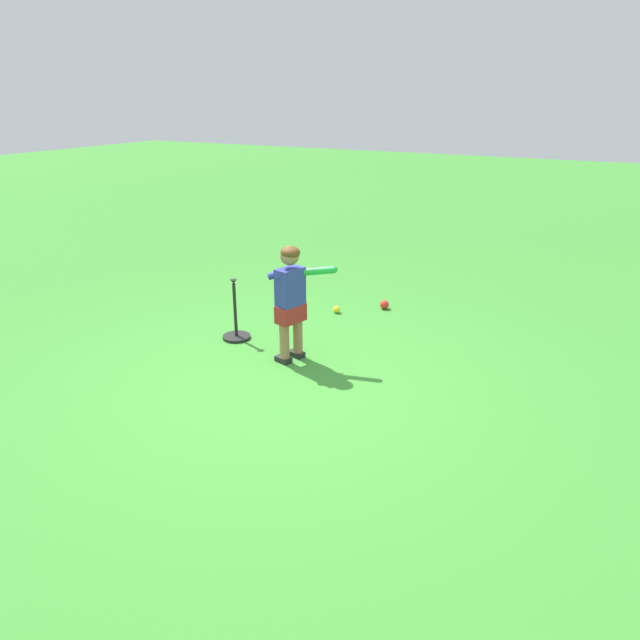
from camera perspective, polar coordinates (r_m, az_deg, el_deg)
ground_plane at (r=5.09m, az=-3.99°, el=-5.97°), size 40.00×40.00×0.00m
child_batter at (r=5.25m, az=-2.81°, el=2.62°), size 0.37×0.62×1.08m
play_ball_center_lawn at (r=6.62m, az=1.61°, el=1.03°), size 0.08×0.08×0.08m
play_ball_far_right at (r=6.77m, az=6.25°, el=1.49°), size 0.10×0.10×0.10m
batting_tee at (r=5.97m, az=-8.11°, el=-0.84°), size 0.28×0.28×0.62m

